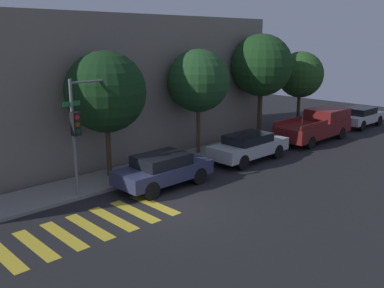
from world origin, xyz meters
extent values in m
plane|color=black|center=(0.00, 0.00, 0.00)|extent=(60.00, 60.00, 0.00)
cube|color=gray|center=(0.00, 4.40, 0.07)|extent=(26.00, 2.39, 0.14)
cube|color=slate|center=(0.00, 8.99, 3.67)|extent=(26.00, 6.00, 7.34)
cube|color=gold|center=(-5.90, 0.80, 0.00)|extent=(0.45, 2.60, 0.00)
cube|color=gold|center=(-4.95, 0.80, 0.00)|extent=(0.45, 2.60, 0.00)
cube|color=gold|center=(-4.01, 0.80, 0.00)|extent=(0.45, 2.60, 0.00)
cube|color=gold|center=(-3.06, 0.80, 0.00)|extent=(0.45, 2.60, 0.00)
cube|color=gold|center=(-2.12, 0.80, 0.00)|extent=(0.45, 2.60, 0.00)
cube|color=gold|center=(-1.18, 0.80, 0.00)|extent=(0.45, 2.60, 0.00)
cube|color=gold|center=(-0.23, 0.80, 0.00)|extent=(0.45, 2.60, 0.00)
cylinder|color=slate|center=(-2.00, 3.45, 2.36)|extent=(0.12, 0.12, 4.72)
cube|color=black|center=(-2.00, 3.24, 3.05)|extent=(0.30, 0.30, 0.90)
cylinder|color=red|center=(-2.00, 3.08, 3.32)|extent=(0.18, 0.02, 0.18)
cylinder|color=#593D0A|center=(-2.00, 3.08, 3.05)|extent=(0.18, 0.02, 0.18)
cylinder|color=#0C3819|center=(-2.00, 3.08, 2.78)|extent=(0.18, 0.02, 0.18)
cube|color=#19662D|center=(-2.00, 3.45, 3.79)|extent=(0.70, 0.02, 0.18)
cylinder|color=slate|center=(-0.96, 3.45, 4.57)|extent=(2.07, 0.08, 0.08)
sphere|color=#F9E5B2|center=(0.07, 3.45, 4.47)|extent=(0.36, 0.36, 0.36)
cube|color=#2D3351|center=(1.34, 2.10, 0.67)|extent=(4.29, 1.79, 0.60)
cube|color=black|center=(1.24, 2.10, 1.22)|extent=(2.23, 1.58, 0.48)
cylinder|color=black|center=(2.67, 2.91, 0.37)|extent=(0.75, 0.22, 0.75)
cylinder|color=black|center=(2.67, 1.29, 0.37)|extent=(0.75, 0.22, 0.75)
cylinder|color=black|center=(0.01, 2.91, 0.37)|extent=(0.75, 0.22, 0.75)
cylinder|color=black|center=(0.01, 1.29, 0.37)|extent=(0.75, 0.22, 0.75)
cube|color=#B7BABF|center=(7.10, 2.10, 0.69)|extent=(4.63, 1.73, 0.63)
cube|color=black|center=(6.98, 2.10, 1.22)|extent=(2.41, 1.53, 0.43)
cylinder|color=black|center=(8.53, 2.88, 0.37)|extent=(0.75, 0.22, 0.75)
cylinder|color=black|center=(8.53, 1.32, 0.37)|extent=(0.75, 0.22, 0.75)
cylinder|color=black|center=(5.66, 2.88, 0.37)|extent=(0.75, 0.22, 0.75)
cylinder|color=black|center=(5.66, 1.32, 0.37)|extent=(0.75, 0.22, 0.75)
cube|color=maroon|center=(13.35, 2.10, 0.78)|extent=(5.79, 2.04, 0.80)
cube|color=maroon|center=(14.94, 2.10, 1.51)|extent=(2.61, 1.88, 0.67)
cube|color=maroon|center=(11.90, 3.00, 1.32)|extent=(2.89, 0.08, 0.28)
cube|color=maroon|center=(11.90, 1.20, 1.32)|extent=(2.89, 0.08, 0.28)
cylinder|color=black|center=(15.15, 3.03, 0.37)|extent=(0.75, 0.22, 0.75)
cylinder|color=black|center=(15.15, 1.17, 0.37)|extent=(0.75, 0.22, 0.75)
cylinder|color=black|center=(11.56, 3.03, 0.37)|extent=(0.75, 0.22, 0.75)
cylinder|color=black|center=(11.56, 1.17, 0.37)|extent=(0.75, 0.22, 0.75)
cube|color=silver|center=(19.72, 2.10, 0.66)|extent=(4.29, 1.74, 0.57)
cube|color=black|center=(19.61, 2.10, 1.17)|extent=(2.23, 1.53, 0.45)
cylinder|color=black|center=(21.05, 2.88, 0.37)|extent=(0.75, 0.22, 0.75)
cylinder|color=black|center=(21.05, 1.32, 0.37)|extent=(0.75, 0.22, 0.75)
cylinder|color=black|center=(18.39, 2.88, 0.37)|extent=(0.75, 0.22, 0.75)
cylinder|color=black|center=(18.39, 1.32, 0.37)|extent=(0.75, 0.22, 0.75)
cylinder|color=#42301E|center=(0.34, 4.72, 1.30)|extent=(0.22, 0.22, 2.59)
sphere|color=#143316|center=(0.34, 4.72, 3.93)|extent=(3.55, 3.55, 3.55)
cylinder|color=#4C3823|center=(6.01, 4.72, 1.40)|extent=(0.21, 0.21, 2.80)
sphere|color=#1E4721|center=(6.01, 4.72, 4.03)|extent=(3.28, 3.28, 3.28)
cylinder|color=#42301E|center=(11.36, 4.72, 1.59)|extent=(0.29, 0.29, 3.19)
sphere|color=#193D19|center=(11.36, 4.72, 4.59)|extent=(3.74, 3.74, 3.74)
cylinder|color=#42301E|center=(15.73, 4.72, 1.31)|extent=(0.22, 0.22, 2.61)
sphere|color=#234C1E|center=(15.73, 4.72, 3.78)|extent=(3.10, 3.10, 3.10)
camera|label=1|loc=(-9.80, -11.22, 6.21)|focal=40.00mm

